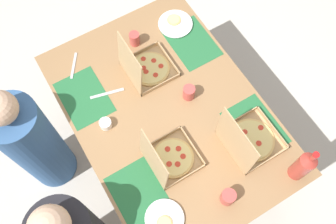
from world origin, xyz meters
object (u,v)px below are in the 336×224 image
(pizza_box_corner_right, at_px, (248,140))
(diner_right_seat, at_px, (34,144))
(cup_dark, at_px, (189,92))
(plate_far_left, at_px, (175,24))
(condiment_bowl, at_px, (106,124))
(pizza_box_edge_far, at_px, (169,158))
(cup_clear_left, at_px, (135,39))
(pizza_box_corner_left, at_px, (146,68))
(soda_bottle, at_px, (303,166))
(plate_far_right, at_px, (164,219))
(cup_spare, at_px, (228,197))

(pizza_box_corner_right, height_order, diner_right_seat, diner_right_seat)
(cup_dark, distance_m, diner_right_seat, 1.05)
(plate_far_left, relative_size, condiment_bowl, 3.21)
(pizza_box_edge_far, distance_m, plate_far_left, 0.94)
(diner_right_seat, bearing_deg, pizza_box_corner_right, -124.65)
(cup_clear_left, height_order, cup_dark, cup_clear_left)
(pizza_box_edge_far, distance_m, cup_clear_left, 0.82)
(pizza_box_edge_far, relative_size, pizza_box_corner_left, 0.96)
(pizza_box_corner_right, bearing_deg, diner_right_seat, 55.35)
(pizza_box_corner_right, xyz_separation_m, cup_clear_left, (0.93, 0.21, -0.00))
(condiment_bowl, bearing_deg, plate_far_left, -60.38)
(soda_bottle, distance_m, cup_dark, 0.76)
(pizza_box_edge_far, distance_m, cup_dark, 0.43)
(pizza_box_corner_left, bearing_deg, plate_far_right, 156.59)
(plate_far_right, relative_size, soda_bottle, 0.65)
(cup_clear_left, bearing_deg, pizza_box_corner_right, -167.10)
(pizza_box_edge_far, xyz_separation_m, cup_clear_left, (0.79, -0.22, -0.00))
(plate_far_right, bearing_deg, cup_dark, -42.03)
(plate_far_right, xyz_separation_m, diner_right_seat, (0.87, 0.46, -0.26))
(plate_far_right, xyz_separation_m, cup_dark, (0.55, -0.50, 0.04))
(pizza_box_edge_far, distance_m, pizza_box_corner_right, 0.46)
(pizza_box_corner_right, xyz_separation_m, diner_right_seat, (0.75, 1.08, -0.30))
(condiment_bowl, bearing_deg, pizza_box_edge_far, -151.34)
(pizza_box_edge_far, bearing_deg, plate_far_left, -33.58)
(pizza_box_edge_far, bearing_deg, diner_right_seat, 46.78)
(pizza_box_corner_left, xyz_separation_m, cup_clear_left, (0.22, -0.05, -0.00))
(pizza_box_corner_right, relative_size, plate_far_left, 1.47)
(cup_spare, bearing_deg, plate_far_left, -17.80)
(cup_dark, distance_m, condiment_bowl, 0.52)
(diner_right_seat, bearing_deg, plate_far_right, -152.10)
(cup_clear_left, bearing_deg, diner_right_seat, 102.19)
(pizza_box_corner_left, height_order, cup_dark, pizza_box_corner_left)
(pizza_box_edge_far, xyz_separation_m, soda_bottle, (-0.42, -0.57, 0.09))
(pizza_box_corner_right, distance_m, pizza_box_corner_left, 0.76)
(soda_bottle, distance_m, cup_clear_left, 1.26)
(pizza_box_corner_left, relative_size, diner_right_seat, 0.27)
(cup_spare, bearing_deg, condiment_bowl, 26.90)
(cup_spare, bearing_deg, pizza_box_corner_right, -53.86)
(soda_bottle, height_order, condiment_bowl, soda_bottle)
(pizza_box_corner_right, distance_m, cup_spare, 0.34)
(cup_clear_left, distance_m, cup_dark, 0.51)
(pizza_box_corner_left, height_order, cup_spare, pizza_box_corner_left)
(pizza_box_edge_far, relative_size, soda_bottle, 0.94)
(cup_dark, height_order, diner_right_seat, diner_right_seat)
(cup_dark, bearing_deg, plate_far_left, -22.69)
(cup_dark, bearing_deg, soda_bottle, -160.17)
(condiment_bowl, bearing_deg, diner_right_seat, 62.14)
(plate_far_right, height_order, soda_bottle, soda_bottle)
(cup_spare, relative_size, cup_dark, 1.03)
(pizza_box_edge_far, height_order, plate_far_right, pizza_box_edge_far)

